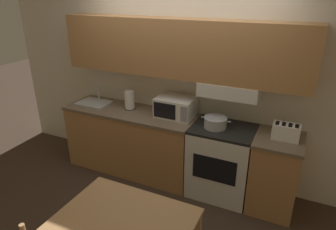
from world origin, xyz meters
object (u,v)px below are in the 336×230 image
object	(u,v)px
cooking_pot	(215,122)
sink_basin	(94,103)
toaster	(286,132)
paper_towel_roll	(130,100)
microwave	(176,107)
stove_range	(221,161)

from	to	relation	value
cooking_pot	sink_basin	distance (m)	1.77
toaster	paper_towel_roll	world-z (taller)	paper_towel_roll
microwave	stove_range	bearing A→B (deg)	-7.33
stove_range	cooking_pot	world-z (taller)	cooking_pot
cooking_pot	toaster	size ratio (longest dim) A/B	1.20
stove_range	microwave	xyz separation A→B (m)	(-0.64, 0.08, 0.57)
stove_range	toaster	distance (m)	0.86
cooking_pot	toaster	xyz separation A→B (m)	(0.77, 0.04, 0.02)
toaster	cooking_pot	bearing A→B (deg)	-177.27
stove_range	sink_basin	bearing A→B (deg)	179.96
sink_basin	cooking_pot	bearing A→B (deg)	-1.05
toaster	paper_towel_roll	size ratio (longest dim) A/B	1.16
toaster	microwave	bearing A→B (deg)	176.63
microwave	paper_towel_roll	distance (m)	0.66
sink_basin	paper_towel_roll	size ratio (longest dim) A/B	1.75
cooking_pot	paper_towel_roll	size ratio (longest dim) A/B	1.39
stove_range	paper_towel_roll	distance (m)	1.43
stove_range	toaster	world-z (taller)	toaster
microwave	toaster	distance (m)	1.32
cooking_pot	microwave	size ratio (longest dim) A/B	0.75
stove_range	sink_basin	size ratio (longest dim) A/B	2.03
microwave	paper_towel_roll	xyz separation A→B (m)	(-0.66, -0.03, 0.00)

